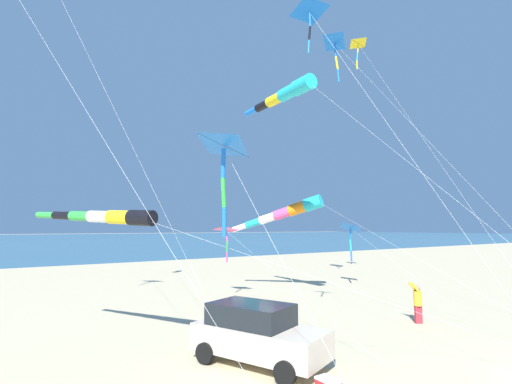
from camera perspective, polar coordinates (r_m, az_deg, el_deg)
ocean_water_strip at (r=168.73m, az=-30.24°, el=-6.14°), size 240.00×600.00×0.01m
parked_car at (r=12.85m, az=0.18°, el=-20.49°), size 4.68×3.27×1.85m
person_child_green_jacket at (r=19.24m, az=23.20°, el=-14.84°), size 0.60×0.66×1.84m
kite_delta_rainbow_low_near at (r=12.32m, az=-4.69°, el=6.95°), size 6.21×1.79×7.41m
kite_windsock_small_distant at (r=25.65m, az=4.71°, el=-3.00°), size 19.64×3.79×6.47m
kite_windsock_orange_high_right at (r=14.96m, az=-21.62°, el=-3.51°), size 14.28×13.50×4.95m
kite_delta_long_streamer_right at (r=30.04m, az=11.96°, el=21.17°), size 15.47×2.10×18.25m
kite_delta_teal_far_right at (r=23.59m, az=-4.51°, el=-5.73°), size 13.41×2.27×4.44m
kite_delta_purple_drifting at (r=33.12m, az=15.24°, el=20.74°), size 13.26×3.47×19.15m
kite_delta_blue_topmost at (r=15.93m, az=8.24°, el=25.10°), size 7.23×3.41×12.78m
kite_windsock_green_low_center at (r=20.88m, az=4.33°, el=14.44°), size 17.42×3.11×11.78m
kite_delta_yellow_midlevel at (r=29.22m, az=14.17°, el=-5.28°), size 11.49×4.62×4.79m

